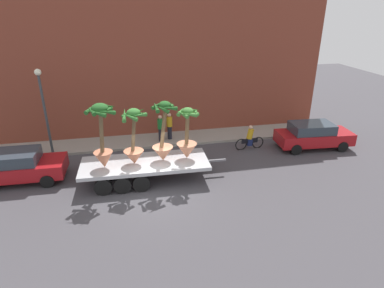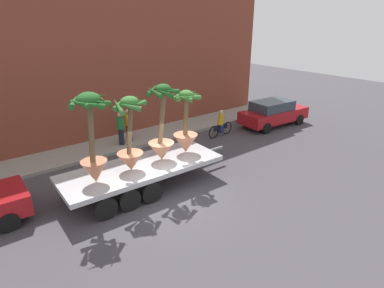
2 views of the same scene
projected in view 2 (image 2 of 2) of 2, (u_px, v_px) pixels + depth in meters
The scene contains 12 objects.
ground_plane at pixel (169, 199), 11.85m from camera, with size 60.00×60.00×0.00m, color #423F44.
sidewalk at pixel (102, 147), 16.29m from camera, with size 24.00×2.20×0.15m, color gray.
building_facade at pixel (78, 48), 15.76m from camera, with size 24.00×1.20×9.71m, color brown.
flatbed_trailer at pixel (136, 172), 12.16m from camera, with size 7.23×2.47×0.98m.
potted_palm_rear at pixel (162, 133), 12.35m from camera, with size 1.25×1.29×3.01m.
potted_palm_middle at pixel (186, 129), 13.08m from camera, with size 1.23×1.21×2.63m.
potted_palm_front at pixel (130, 141), 11.49m from camera, with size 1.24×1.28×2.77m.
potted_palm_extra at pixel (92, 140), 10.47m from camera, with size 1.46×1.50×3.13m.
cyclist at pixel (221, 125), 17.85m from camera, with size 1.84×0.37×1.54m.
parked_car at pixel (273, 113), 19.52m from camera, with size 4.57×2.06×1.58m.
pedestrian_near_gate at pixel (129, 124), 16.71m from camera, with size 0.36×0.36×1.71m.
pedestrian_far_left at pixel (121, 128), 16.16m from camera, with size 0.36×0.36×1.71m.
Camera 2 is at (-5.65, -8.59, 6.29)m, focal length 29.87 mm.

